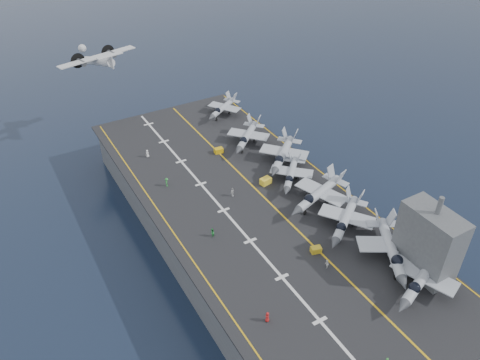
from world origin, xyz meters
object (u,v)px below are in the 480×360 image
fighter_jet_0 (423,277)px  tow_cart_a (316,250)px  island_superstructure (430,235)px  transport_plane (98,62)px

fighter_jet_0 → tow_cart_a: 17.61m
tow_cart_a → island_superstructure: bearing=-43.4°
fighter_jet_0 → tow_cart_a: (-9.20, 14.86, -2.14)m
tow_cart_a → transport_plane: bearing=100.9°
fighter_jet_0 → transport_plane: 93.05m
fighter_jet_0 → transport_plane: size_ratio=0.74×
island_superstructure → fighter_jet_0: island_superstructure is taller
island_superstructure → fighter_jet_0: 6.60m
island_superstructure → transport_plane: size_ratio=0.61×
tow_cart_a → transport_plane: 76.91m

